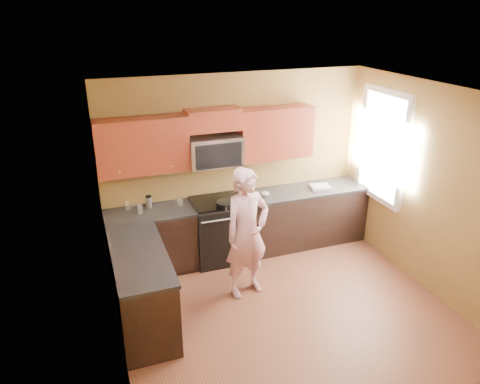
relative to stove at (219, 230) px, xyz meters
name	(u,v)px	position (x,y,z in m)	size (l,w,h in m)	color
floor	(291,318)	(0.40, -1.68, -0.47)	(4.00, 4.00, 0.00)	brown
ceiling	(303,98)	(0.40, -1.68, 2.23)	(4.00, 4.00, 0.00)	white
wall_back	(237,164)	(0.40, 0.32, 0.88)	(4.00, 4.00, 0.00)	brown
wall_front	(420,332)	(0.40, -3.67, 0.88)	(4.00, 4.00, 0.00)	brown
wall_left	(112,250)	(-1.60, -1.68, 0.88)	(4.00, 4.00, 0.00)	brown
wall_right	(440,195)	(2.40, -1.68, 0.88)	(4.00, 4.00, 0.00)	brown
cabinet_back_run	(243,227)	(0.40, 0.02, -0.03)	(4.00, 0.60, 0.88)	black
cabinet_left_run	(142,289)	(-1.30, -1.08, -0.03)	(0.60, 1.60, 0.88)	black
countertop_back	(244,199)	(0.40, 0.01, 0.43)	(4.00, 0.62, 0.04)	black
countertop_left	(139,255)	(-1.29, -1.08, 0.43)	(0.62, 1.60, 0.04)	black
stove	(219,230)	(0.00, 0.00, 0.00)	(0.76, 0.65, 0.95)	black
microwave	(215,165)	(0.00, 0.12, 0.97)	(0.76, 0.40, 0.42)	silver
upper_cab_left	(144,172)	(-0.99, 0.16, 0.97)	(1.22, 0.33, 0.75)	maroon
upper_cab_right	(274,157)	(0.94, 0.16, 0.97)	(1.12, 0.33, 0.75)	maroon
upper_cab_over_mw	(213,120)	(0.00, 0.16, 1.62)	(0.76, 0.33, 0.30)	maroon
window	(383,146)	(2.38, -0.48, 1.17)	(0.06, 1.06, 1.66)	white
woman	(247,233)	(0.08, -0.95, 0.40)	(0.64, 0.42, 1.74)	pink
frying_pan	(226,205)	(0.05, -0.20, 0.47)	(0.27, 0.47, 0.06)	black
butter_tub	(253,197)	(0.54, 0.00, 0.45)	(0.13, 0.13, 0.09)	gold
toast_slice	(261,201)	(0.59, -0.19, 0.45)	(0.11, 0.11, 0.01)	#B27F47
napkin_a	(249,203)	(0.39, -0.23, 0.48)	(0.11, 0.12, 0.06)	silver
napkin_b	(265,194)	(0.74, -0.01, 0.48)	(0.12, 0.13, 0.07)	silver
dish_towel	(320,187)	(1.65, -0.03, 0.47)	(0.30, 0.24, 0.05)	silver
travel_mug	(149,207)	(-0.96, 0.16, 0.45)	(0.08, 0.08, 0.18)	silver
glass_a	(128,206)	(-1.25, 0.20, 0.51)	(0.07, 0.07, 0.12)	silver
glass_b	(140,209)	(-1.11, 0.01, 0.51)	(0.07, 0.07, 0.12)	silver
glass_c	(180,201)	(-0.54, 0.09, 0.51)	(0.07, 0.07, 0.12)	silver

